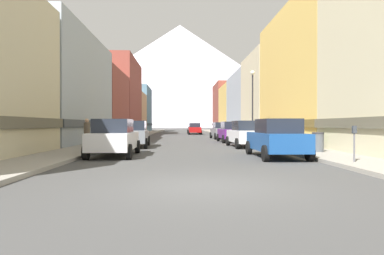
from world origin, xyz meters
The scene contains 29 objects.
ground_plane centered at (0.00, 0.00, 0.00)m, with size 400.00×400.00×0.00m, color #414141.
sidewalk_left centered at (-6.25, 35.00, 0.07)m, with size 2.50×100.00×0.15m, color gray.
sidewalk_right centered at (6.25, 35.00, 0.07)m, with size 2.50×100.00×0.15m, color gray.
storefront_left_1 centered at (-11.77, 18.08, 4.17)m, with size 8.84×13.83×8.66m.
storefront_left_2 centered at (-10.96, 30.71, 3.77)m, with size 7.22×10.92×7.82m.
storefront_left_3 centered at (-11.27, 43.25, 5.63)m, with size 7.83×13.56×11.63m.
storefront_left_4 centered at (-12.08, 54.39, 3.61)m, with size 9.46×8.57×7.49m.
storefront_left_5 centered at (-10.53, 64.76, 4.77)m, with size 6.35×11.59×9.88m.
storefront_right_1 centered at (10.94, 18.11, 5.25)m, with size 7.18×13.88×10.84m.
storefront_right_2 centered at (12.39, 30.50, 4.76)m, with size 10.09×10.18×9.86m.
storefront_right_3 centered at (11.26, 42.48, 4.54)m, with size 7.82×13.73×9.40m.
storefront_right_4 centered at (12.48, 55.64, 4.40)m, with size 10.25×11.50×9.11m.
storefront_right_5 centered at (10.71, 68.28, 5.38)m, with size 6.71×12.78×11.11m.
car_left_0 centered at (-3.80, 7.82, 0.90)m, with size 2.14×4.43×1.78m.
car_left_1 centered at (-3.80, 14.19, 0.90)m, with size 2.25×4.48×1.78m.
car_right_0 centered at (3.80, 6.85, 0.90)m, with size 2.07×4.40×1.78m.
car_right_1 centered at (3.80, 13.81, 0.90)m, with size 2.20×4.46×1.78m.
car_right_2 centered at (3.80, 20.15, 0.90)m, with size 2.14×4.44×1.78m.
car_right_3 centered at (3.80, 26.88, 0.90)m, with size 2.25×4.48×1.78m.
car_driving_0 centered at (1.60, 49.04, 0.90)m, with size 2.06×4.40×1.78m.
car_driving_1 centered at (1.60, 42.68, 0.90)m, with size 2.06×4.40×1.78m.
parking_meter_near centered at (5.75, 3.74, 1.01)m, with size 0.14×0.10×1.33m.
trash_bin_right centered at (6.35, 8.27, 0.64)m, with size 0.59×0.59×0.98m.
potted_plant_0 centered at (7.00, 10.00, 0.60)m, with size 0.54×0.54×0.86m.
pedestrian_0 centered at (-6.25, 11.84, 0.96)m, with size 0.36×0.36×1.74m.
pedestrian_1 centered at (-6.25, 26.42, 0.94)m, with size 0.36×0.36×1.71m.
pedestrian_2 centered at (-6.25, 24.13, 0.90)m, with size 0.36×0.36×1.63m.
streetlamp_right centered at (5.35, 18.79, 3.99)m, with size 0.36×0.36×5.86m.
mountain_backdrop centered at (-1.09, 260.00, 41.74)m, with size 233.47×233.47×83.48m, color silver.
Camera 1 is at (-0.61, -7.93, 1.52)m, focal length 30.44 mm.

